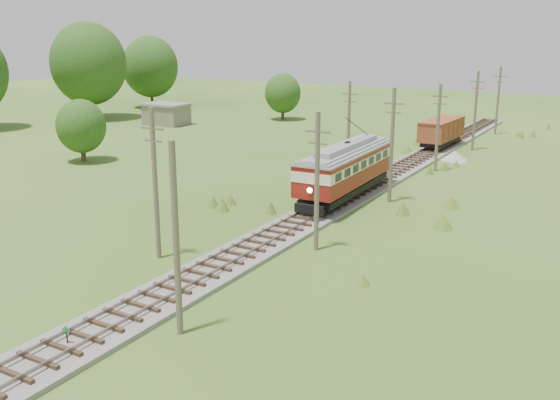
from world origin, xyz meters
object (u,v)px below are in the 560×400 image
Objects in this scene: streetcar at (347,166)px; gravel_pile at (455,156)px; switch_marker at (67,335)px; gondola at (441,131)px.

gravel_pile is at bearing 78.86° from streetcar.
gondola is (0.20, 54.52, 1.48)m from switch_marker.
streetcar is 26.32m from gondola.
streetcar is (0.20, 28.21, 2.20)m from switch_marker.
streetcar is at bearing -99.30° from gravel_pile.
switch_marker is at bearing -92.24° from streetcar.
switch_marker is 0.08× the size of streetcar.
streetcar reaches higher than switch_marker.
streetcar reaches higher than gondola.
gondola is at bearing 89.79° from switch_marker.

